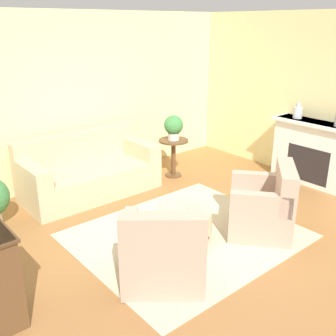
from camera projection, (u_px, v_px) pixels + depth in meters
ground_plane at (186, 236)px, 5.10m from camera, size 16.00×16.00×0.00m
wall_back at (78, 99)px, 6.57m from camera, size 9.31×0.12×2.80m
wall_right at (326, 100)px, 6.49m from camera, size 0.12×10.08×2.80m
rug at (186, 236)px, 5.10m from camera, size 2.70×2.31×0.01m
couch at (89, 173)px, 6.29m from camera, size 2.12×0.97×0.94m
armchair_left at (163, 254)px, 4.06m from camera, size 1.14×1.13×0.91m
armchair_right at (265, 207)px, 5.09m from camera, size 1.14×1.13×0.91m
ottoman_table at (184, 219)px, 4.96m from camera, size 0.72×0.72×0.39m
side_table at (173, 152)px, 6.95m from camera, size 0.52×0.52×0.68m
fireplace at (314, 152)px, 6.59m from camera, size 0.44×1.49×1.08m
vase_mantel_near at (298, 112)px, 6.64m from camera, size 0.15×0.15×0.26m
potted_plant_on_side_table at (174, 126)px, 6.79m from camera, size 0.34×0.34×0.43m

